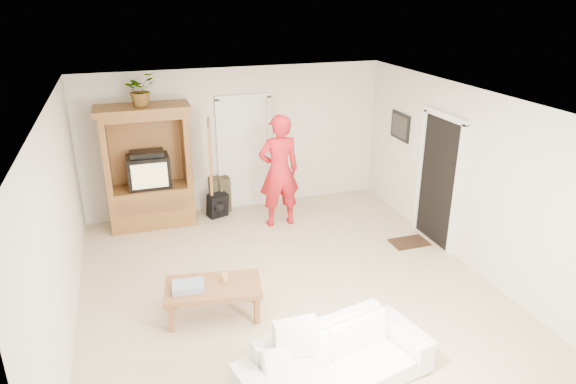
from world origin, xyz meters
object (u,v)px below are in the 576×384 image
armoire (150,175)px  sofa (335,361)px  man (279,171)px  coffee_table (213,289)px

armoire → sofa: bearing=-72.6°
sofa → man: bearing=69.3°
armoire → man: 2.19m
sofa → coffee_table: (-0.97, 1.60, 0.09)m
sofa → coffee_table: 1.88m
man → sofa: (-0.62, -3.96, -0.68)m
man → coffee_table: size_ratio=1.54×
man → coffee_table: bearing=54.7°
man → sofa: 4.07m
coffee_table → armoire: bearing=108.4°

